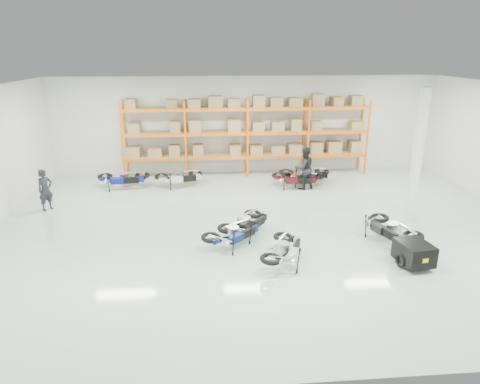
{
  "coord_description": "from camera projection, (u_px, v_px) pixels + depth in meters",
  "views": [
    {
      "loc": [
        -1.98,
        -13.01,
        5.65
      ],
      "look_at": [
        -0.82,
        0.52,
        1.1
      ],
      "focal_mm": 32.0,
      "sensor_mm": 36.0,
      "label": 1
    }
  ],
  "objects": [
    {
      "name": "trailer",
      "position": [
        414.0,
        253.0,
        11.6
      ],
      "size": [
        0.91,
        1.67,
        0.68
      ],
      "rotation": [
        0.0,
        0.0,
        0.15
      ],
      "color": "black",
      "rests_on": "ground"
    },
    {
      "name": "structural_column",
      "position": [
        417.0,
        155.0,
        14.43
      ],
      "size": [
        0.25,
        0.25,
        4.5
      ],
      "primitive_type": "cube",
      "color": "white",
      "rests_on": "ground"
    },
    {
      "name": "moto_silver_left",
      "position": [
        285.0,
        246.0,
        11.73
      ],
      "size": [
        1.47,
        1.92,
        1.11
      ],
      "primitive_type": null,
      "rotation": [
        0.0,
        -0.09,
        2.73
      ],
      "color": "#AFB1B6",
      "rests_on": "ground"
    },
    {
      "name": "moto_back_c",
      "position": [
        305.0,
        171.0,
        18.67
      ],
      "size": [
        1.93,
        0.96,
        1.25
      ],
      "primitive_type": null,
      "rotation": [
        0.0,
        -0.09,
        1.57
      ],
      "color": "black",
      "rests_on": "ground"
    },
    {
      "name": "moto_back_d",
      "position": [
        296.0,
        175.0,
        18.21
      ],
      "size": [
        1.91,
        1.21,
        1.15
      ],
      "primitive_type": null,
      "rotation": [
        0.0,
        -0.09,
        1.38
      ],
      "color": "#3F0C12",
      "rests_on": "ground"
    },
    {
      "name": "moto_touring_right",
      "position": [
        390.0,
        225.0,
        13.06
      ],
      "size": [
        1.39,
        2.0,
        1.17
      ],
      "primitive_type": null,
      "rotation": [
        0.0,
        -0.09,
        0.29
      ],
      "color": "black",
      "rests_on": "ground"
    },
    {
      "name": "moto_back_a",
      "position": [
        123.0,
        175.0,
        18.11
      ],
      "size": [
        1.91,
        0.99,
        1.22
      ],
      "primitive_type": null,
      "rotation": [
        0.0,
        -0.09,
        1.6
      ],
      "color": "navy",
      "rests_on": "ground"
    },
    {
      "name": "person_left",
      "position": [
        45.0,
        190.0,
        15.6
      ],
      "size": [
        0.64,
        0.67,
        1.54
      ],
      "primitive_type": "imported",
      "rotation": [
        0.0,
        0.0,
        0.87
      ],
      "color": "#212129",
      "rests_on": "ground"
    },
    {
      "name": "moto_black_far_left",
      "position": [
        246.0,
        220.0,
        13.49
      ],
      "size": [
        1.79,
        1.92,
        1.14
      ],
      "primitive_type": null,
      "rotation": [
        0.0,
        -0.09,
        2.46
      ],
      "color": "black",
      "rests_on": "ground"
    },
    {
      "name": "moto_blue_centre",
      "position": [
        233.0,
        230.0,
        12.77
      ],
      "size": [
        1.86,
        1.78,
        1.12
      ],
      "primitive_type": null,
      "rotation": [
        0.0,
        -0.09,
        2.29
      ],
      "color": "#071949",
      "rests_on": "ground"
    },
    {
      "name": "moto_back_b",
      "position": [
        180.0,
        174.0,
        18.35
      ],
      "size": [
        1.96,
        1.3,
        1.16
      ],
      "primitive_type": null,
      "rotation": [
        0.0,
        -0.09,
        1.82
      ],
      "color": "silver",
      "rests_on": "ground"
    },
    {
      "name": "person_back",
      "position": [
        304.0,
        168.0,
        17.93
      ],
      "size": [
        1.04,
        0.92,
        1.81
      ],
      "primitive_type": "imported",
      "rotation": [
        0.0,
        0.0,
        3.45
      ],
      "color": "black",
      "rests_on": "ground"
    },
    {
      "name": "room",
      "position": [
        267.0,
        162.0,
        13.54
      ],
      "size": [
        18.0,
        18.0,
        18.0
      ],
      "color": "#ADC1AE",
      "rests_on": "ground"
    },
    {
      "name": "pallet_rack",
      "position": [
        247.0,
        127.0,
        19.63
      ],
      "size": [
        11.28,
        0.98,
        3.62
      ],
      "color": "orange",
      "rests_on": "ground"
    }
  ]
}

